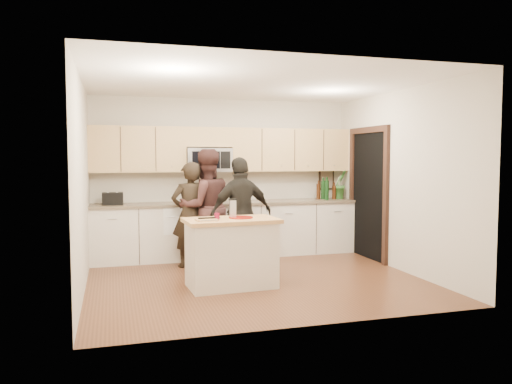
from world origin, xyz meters
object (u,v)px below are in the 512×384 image
object	(u,v)px
woman_left	(190,215)
woman_right	(241,214)
woman_center	(206,207)
toaster	(113,199)
island	(231,252)

from	to	relation	value
woman_left	woman_right	bearing A→B (deg)	139.30
woman_center	woman_right	distance (m)	0.67
toaster	woman_center	world-z (taller)	woman_center
island	toaster	size ratio (longest dim) A/B	3.82
woman_left	toaster	bearing A→B (deg)	-36.71
woman_center	toaster	bearing A→B (deg)	-30.71
woman_center	woman_right	xyz separation A→B (m)	(0.45, -0.49, -0.06)
toaster	woman_right	bearing A→B (deg)	-29.22
island	woman_center	world-z (taller)	woman_center
island	woman_left	size ratio (longest dim) A/B	0.76
island	woman_left	xyz separation A→B (m)	(-0.33, 1.36, 0.36)
island	woman_left	distance (m)	1.45
toaster	woman_right	distance (m)	2.13
island	woman_center	bearing A→B (deg)	89.80
woman_right	woman_left	bearing A→B (deg)	-42.49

